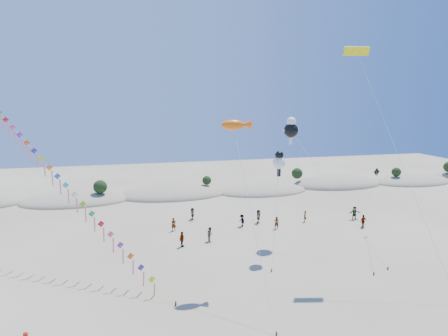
# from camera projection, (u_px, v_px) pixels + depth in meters

# --- Properties ---
(dune_ridge) EXTENTS (145.30, 11.49, 5.57)m
(dune_ridge) POSITION_uv_depth(u_px,v_px,m) (180.00, 194.00, 65.76)
(dune_ridge) COLOR gray
(dune_ridge) RESTS_ON ground
(kite_train) EXTENTS (22.61, 23.13, 20.44)m
(kite_train) POSITION_uv_depth(u_px,v_px,m) (43.00, 161.00, 37.39)
(kite_train) COLOR #3F2D1E
(kite_train) RESTS_ON ground
(fish_kite) EXTENTS (2.64, 10.21, 14.65)m
(fish_kite) POSITION_uv_depth(u_px,v_px,m) (236.00, 125.00, 32.94)
(fish_kite) COLOR #3F2D1E
(fish_kite) RESTS_ON ground
(cartoon_kite_low) EXTENTS (2.96, 5.10, 11.15)m
(cartoon_kite_low) POSITION_uv_depth(u_px,v_px,m) (279.00, 161.00, 39.00)
(cartoon_kite_low) COLOR #3F2D1E
(cartoon_kite_low) RESTS_ON ground
(cartoon_kite_high) EXTENTS (7.01, 11.69, 14.44)m
(cartoon_kite_high) POSITION_uv_depth(u_px,v_px,m) (291.00, 129.00, 43.22)
(cartoon_kite_high) COLOR #3F2D1E
(cartoon_kite_high) RESTS_ON ground
(parafoil_kite) EXTENTS (5.48, 10.80, 21.33)m
(parafoil_kite) POSITION_uv_depth(u_px,v_px,m) (358.00, 55.00, 35.17)
(parafoil_kite) COLOR #3F2D1E
(parafoil_kite) RESTS_ON ground
(dark_kite) EXTENTS (8.28, 11.57, 8.04)m
(dark_kite) POSITION_uv_depth(u_px,v_px,m) (376.00, 194.00, 43.71)
(dark_kite) COLOR #3F2D1E
(dark_kite) RESTS_ON ground
(beachgoers) EXTENTS (26.15, 10.77, 1.83)m
(beachgoers) POSITION_uv_depth(u_px,v_px,m) (262.00, 220.00, 48.98)
(beachgoers) COLOR slate
(beachgoers) RESTS_ON ground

